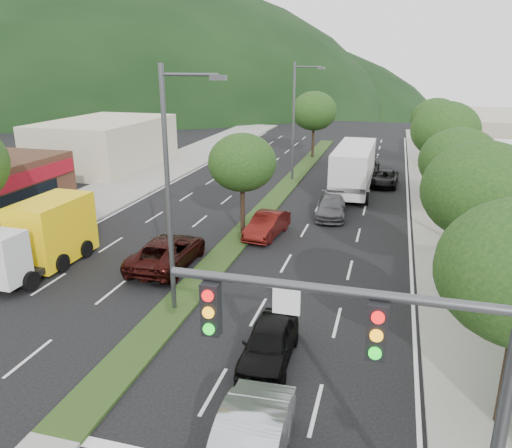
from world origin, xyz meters
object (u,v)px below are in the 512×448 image
(car_queue_b, at_px, (331,207))
(car_queue_d, at_px, (384,178))
(traffic_signal, at_px, (409,386))
(tree_r_c, at_px, (459,161))
(tree_r_d, at_px, (445,130))
(car_queue_a, at_px, (269,343))
(car_queue_e, at_px, (342,190))
(box_truck, at_px, (43,238))
(tree_med_near, at_px, (242,163))
(suv_maroon, at_px, (167,252))
(car_queue_c, at_px, (267,225))
(streetlight_mid, at_px, (296,116))
(tree_r_b, at_px, (481,191))
(tree_med_far, at_px, (314,111))
(motorhome, at_px, (354,168))
(streetlight_near, at_px, (172,182))
(car_queue_f, at_px, (369,166))
(tree_r_e, at_px, (436,120))

(car_queue_b, xyz_separation_m, car_queue_d, (3.22, 10.00, -0.04))
(traffic_signal, bearing_deg, tree_r_c, 82.15)
(tree_r_d, height_order, car_queue_a, tree_r_d)
(car_queue_e, bearing_deg, box_truck, -132.83)
(tree_med_near, xyz_separation_m, suv_maroon, (-2.29, -5.72, -3.64))
(car_queue_c, bearing_deg, streetlight_mid, 102.13)
(box_truck, bearing_deg, car_queue_a, 159.10)
(tree_med_near, height_order, car_queue_b, tree_med_near)
(tree_r_c, bearing_deg, tree_med_near, -170.54)
(tree_r_b, bearing_deg, tree_med_far, 110.56)
(tree_r_b, height_order, motorhome, tree_r_b)
(traffic_signal, height_order, streetlight_mid, streetlight_mid)
(car_queue_c, bearing_deg, streetlight_near, -90.15)
(traffic_signal, height_order, car_queue_f, traffic_signal)
(tree_r_b, relative_size, car_queue_c, 1.59)
(tree_r_c, height_order, streetlight_near, streetlight_near)
(tree_r_d, relative_size, car_queue_b, 1.53)
(tree_r_d, relative_size, streetlight_mid, 0.72)
(tree_r_c, bearing_deg, tree_r_e, 90.00)
(tree_med_far, distance_m, streetlight_near, 36.01)
(car_queue_c, bearing_deg, tree_r_b, -22.95)
(tree_r_d, xyz_separation_m, car_queue_a, (-7.20, -24.63, -4.47))
(tree_r_e, bearing_deg, car_queue_f, -161.29)
(streetlight_near, relative_size, box_truck, 1.47)
(tree_r_b, relative_size, car_queue_f, 1.57)
(car_queue_c, bearing_deg, motorhome, 78.88)
(tree_r_d, xyz_separation_m, suv_maroon, (-14.29, -17.72, -4.40))
(streetlight_near, bearing_deg, suv_maroon, 120.26)
(tree_r_e, bearing_deg, car_queue_d, -120.67)
(tree_r_b, height_order, car_queue_c, tree_r_b)
(car_queue_c, relative_size, car_queue_f, 0.99)
(box_truck, distance_m, motorhome, 24.01)
(tree_r_e, height_order, suv_maroon, tree_r_e)
(car_queue_e, bearing_deg, tree_med_far, 100.97)
(tree_r_c, xyz_separation_m, motorhome, (-6.50, 10.20, -2.77))
(tree_r_c, height_order, motorhome, tree_r_c)
(car_queue_a, bearing_deg, suv_maroon, 133.95)
(tree_r_d, height_order, tree_r_e, tree_r_d)
(tree_med_near, bearing_deg, car_queue_d, 62.36)
(tree_r_c, height_order, car_queue_d, tree_r_c)
(tree_r_b, distance_m, car_queue_c, 12.88)
(tree_r_e, distance_m, tree_med_far, 12.65)
(car_queue_a, relative_size, motorhome, 0.43)
(car_queue_c, bearing_deg, car_queue_e, 78.57)
(car_queue_c, xyz_separation_m, car_queue_f, (4.86, 20.00, -0.08))
(tree_med_far, bearing_deg, tree_r_e, -18.43)
(tree_med_far, height_order, streetlight_near, streetlight_near)
(traffic_signal, xyz_separation_m, tree_r_b, (2.97, 13.54, 0.39))
(streetlight_near, relative_size, motorhome, 1.03)
(tree_r_c, distance_m, car_queue_e, 11.55)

